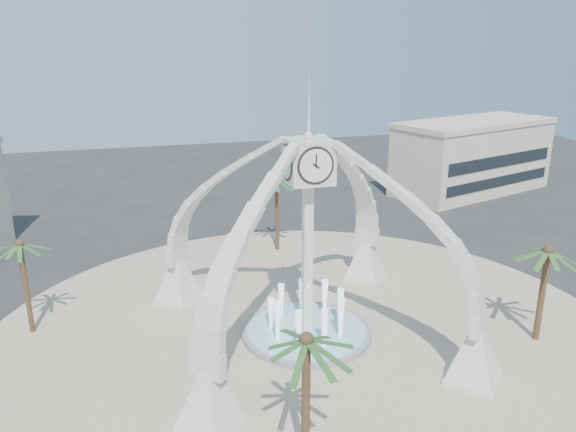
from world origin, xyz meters
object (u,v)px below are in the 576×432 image
object	(u,v)px
palm_south	(306,342)
palm_west	(20,246)
clock_tower	(308,237)
palm_north	(277,182)
fountain	(306,331)
palm_east	(548,252)

from	to	relation	value
palm_south	palm_west	bearing A→B (deg)	129.76
palm_west	palm_south	distance (m)	20.30
clock_tower	palm_north	bearing A→B (deg)	81.66
palm_south	fountain	bearing A→B (deg)	71.69
fountain	palm_east	size ratio (longest dim) A/B	1.21
fountain	palm_north	size ratio (longest dim) A/B	1.16
fountain	palm_west	size ratio (longest dim) A/B	1.23
fountain	palm_east	distance (m)	15.09
fountain	palm_south	xyz separation A→B (m)	(-3.44, -10.40, 5.60)
fountain	palm_south	bearing A→B (deg)	-108.31
fountain	palm_west	distance (m)	18.09
palm_east	palm_west	bearing A→B (deg)	162.16
fountain	palm_north	xyz separation A→B (m)	(2.21, 15.06, 5.78)
clock_tower	palm_west	bearing A→B (deg)	162.41
palm_north	palm_south	bearing A→B (deg)	-102.51
palm_west	palm_south	size ratio (longest dim) A/B	0.97
palm_east	palm_south	world-z (taller)	palm_south
clock_tower	palm_south	size ratio (longest dim) A/B	2.67
clock_tower	palm_east	size ratio (longest dim) A/B	2.71
palm_west	palm_east	bearing A→B (deg)	-17.84
palm_east	palm_north	size ratio (longest dim) A/B	0.96
palm_east	clock_tower	bearing A→B (deg)	161.86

